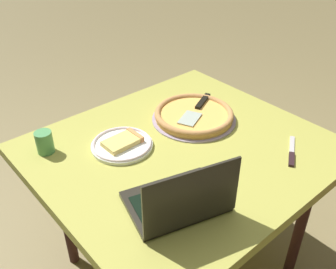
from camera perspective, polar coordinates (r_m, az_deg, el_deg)
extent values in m
plane|color=olive|center=(2.00, 1.70, -19.06)|extent=(12.00, 12.00, 0.00)
cube|color=#A7A445|center=(1.50, 2.14, -2.60)|extent=(1.08, 0.98, 0.04)
cylinder|color=#3C201B|center=(2.14, 2.52, -2.00)|extent=(0.05, 0.05, 0.68)
cylinder|color=#3C201B|center=(1.83, -15.26, -10.99)|extent=(0.05, 0.05, 0.68)
cylinder|color=#3C201B|center=(1.81, 19.30, -12.48)|extent=(0.05, 0.05, 0.68)
cube|color=#28241D|center=(1.24, 1.03, -9.93)|extent=(0.35, 0.29, 0.02)
cube|color=black|center=(1.23, 1.03, -9.58)|extent=(0.29, 0.20, 0.00)
cube|color=#28241D|center=(1.10, 3.65, -9.49)|extent=(0.29, 0.09, 0.20)
cube|color=black|center=(1.10, 3.59, -9.42)|extent=(0.26, 0.08, 0.17)
cylinder|color=white|center=(1.49, -6.90, -1.64)|extent=(0.24, 0.24, 0.01)
torus|color=white|center=(1.49, -6.93, -1.33)|extent=(0.23, 0.23, 0.01)
cube|color=#E5C966|center=(1.48, -6.95, -1.11)|extent=(0.14, 0.09, 0.02)
cube|color=tan|center=(1.51, -4.93, -0.15)|extent=(0.02, 0.09, 0.03)
cylinder|color=#A191AF|center=(1.66, 3.88, 2.35)|extent=(0.36, 0.36, 0.01)
cylinder|color=#E4AD51|center=(1.65, 3.90, 2.79)|extent=(0.33, 0.33, 0.02)
torus|color=tan|center=(1.64, 3.92, 3.15)|extent=(0.34, 0.34, 0.03)
cube|color=#ABB8AB|center=(1.60, 3.28, 2.44)|extent=(0.13, 0.11, 0.00)
cube|color=black|center=(1.73, 5.23, 5.01)|extent=(0.14, 0.08, 0.01)
cube|color=beige|center=(1.56, 18.06, -1.82)|extent=(0.14, 0.10, 0.00)
cube|color=black|center=(1.49, 18.01, -3.56)|extent=(0.08, 0.06, 0.01)
cylinder|color=#529A5A|center=(1.51, -18.00, -1.11)|extent=(0.06, 0.06, 0.09)
cylinder|color=#452B19|center=(1.49, -18.17, -0.33)|extent=(0.06, 0.06, 0.01)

